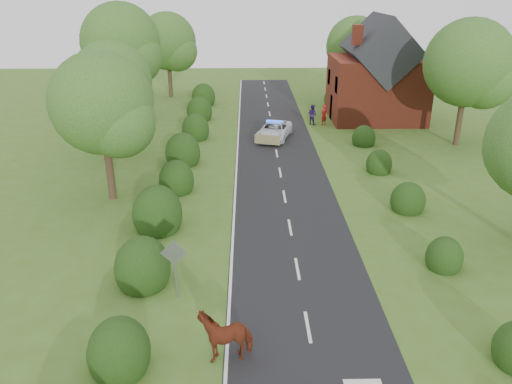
{
  "coord_description": "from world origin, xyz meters",
  "views": [
    {
      "loc": [
        -2.15,
        -14.77,
        11.57
      ],
      "look_at": [
        -1.71,
        9.66,
        1.3
      ],
      "focal_mm": 35.0,
      "sensor_mm": 36.0,
      "label": 1
    }
  ],
  "objects_px": {
    "cow": "(226,336)",
    "pedestrian_purple": "(312,114)",
    "road_sign": "(175,261)",
    "pedestrian_red": "(324,115)",
    "police_van": "(274,130)"
  },
  "relations": [
    {
      "from": "road_sign",
      "to": "pedestrian_red",
      "type": "height_order",
      "value": "road_sign"
    },
    {
      "from": "cow",
      "to": "pedestrian_purple",
      "type": "distance_m",
      "value": 30.25
    },
    {
      "from": "pedestrian_red",
      "to": "pedestrian_purple",
      "type": "distance_m",
      "value": 1.01
    },
    {
      "from": "cow",
      "to": "police_van",
      "type": "distance_m",
      "value": 25.36
    },
    {
      "from": "road_sign",
      "to": "cow",
      "type": "relative_size",
      "value": 1.23
    },
    {
      "from": "road_sign",
      "to": "police_van",
      "type": "bearing_deg",
      "value": 77.08
    },
    {
      "from": "police_van",
      "to": "pedestrian_purple",
      "type": "xyz_separation_m",
      "value": [
        3.57,
        4.35,
        0.22
      ]
    },
    {
      "from": "road_sign",
      "to": "pedestrian_purple",
      "type": "distance_m",
      "value": 27.59
    },
    {
      "from": "pedestrian_red",
      "to": "pedestrian_purple",
      "type": "bearing_deg",
      "value": -50.41
    },
    {
      "from": "cow",
      "to": "pedestrian_red",
      "type": "xyz_separation_m",
      "value": [
        7.5,
        29.36,
        0.16
      ]
    },
    {
      "from": "road_sign",
      "to": "pedestrian_purple",
      "type": "relative_size",
      "value": 1.43
    },
    {
      "from": "pedestrian_purple",
      "to": "road_sign",
      "type": "bearing_deg",
      "value": 113.0
    },
    {
      "from": "road_sign",
      "to": "police_van",
      "type": "distance_m",
      "value": 22.45
    },
    {
      "from": "pedestrian_purple",
      "to": "police_van",
      "type": "bearing_deg",
      "value": 91.77
    },
    {
      "from": "cow",
      "to": "pedestrian_purple",
      "type": "bearing_deg",
      "value": 154.89
    }
  ]
}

